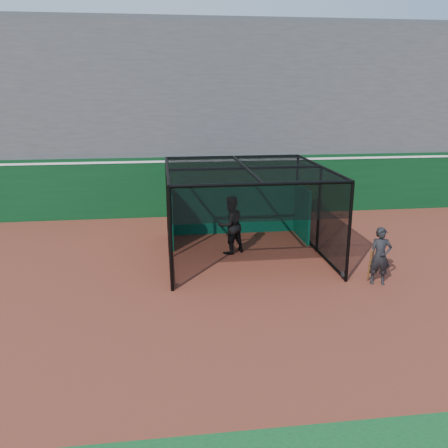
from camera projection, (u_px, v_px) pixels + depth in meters
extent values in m
plane|color=brown|center=(229.00, 297.00, 12.29)|extent=(120.00, 120.00, 0.00)
cube|color=#093516|center=(201.00, 186.00, 20.05)|extent=(50.00, 0.45, 2.50)
cube|color=white|center=(200.00, 160.00, 19.75)|extent=(50.00, 0.50, 0.08)
cube|color=#4C4C4F|center=(193.00, 117.00, 23.03)|extent=(50.00, 7.85, 7.75)
cube|color=#4C4C4F|center=(187.00, 27.00, 25.07)|extent=(50.00, 0.30, 1.20)
cube|color=#074A33|center=(234.00, 208.00, 17.53)|extent=(4.72, 0.10, 1.90)
cylinder|color=black|center=(172.00, 284.00, 12.83)|extent=(0.08, 0.22, 0.22)
cylinder|color=black|center=(343.00, 275.00, 13.44)|extent=(0.08, 0.22, 0.22)
cylinder|color=black|center=(169.00, 233.00, 17.37)|extent=(0.08, 0.22, 0.22)
cylinder|color=black|center=(297.00, 228.00, 17.98)|extent=(0.08, 0.22, 0.22)
imported|color=black|center=(230.00, 225.00, 15.36)|extent=(1.16, 1.07, 1.90)
imported|color=black|center=(380.00, 256.00, 12.91)|extent=(0.66, 0.51, 1.61)
cylinder|color=#593819|center=(370.00, 265.00, 13.00)|extent=(0.15, 0.37, 0.98)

